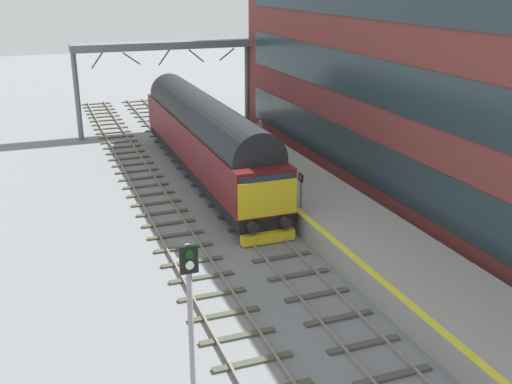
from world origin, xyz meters
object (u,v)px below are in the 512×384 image
at_px(diesel_locomotive, 205,135).
at_px(platform_number_sign, 301,185).
at_px(waiting_passenger, 260,131).
at_px(signal_post_near, 191,316).

relative_size(diesel_locomotive, platform_number_sign, 12.25).
bearing_deg(waiting_passenger, diesel_locomotive, 128.76).
xyz_separation_m(signal_post_near, platform_number_sign, (7.78, 10.62, -0.96)).
bearing_deg(signal_post_near, diesel_locomotive, 73.31).
bearing_deg(platform_number_sign, waiting_passenger, 79.22).
xyz_separation_m(platform_number_sign, waiting_passenger, (1.99, 10.48, -0.11)).
relative_size(signal_post_near, platform_number_sign, 3.08).
height_order(platform_number_sign, waiting_passenger, waiting_passenger).
xyz_separation_m(signal_post_near, waiting_passenger, (9.77, 21.10, -1.07)).
xyz_separation_m(diesel_locomotive, waiting_passenger, (3.98, 1.78, -0.50)).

